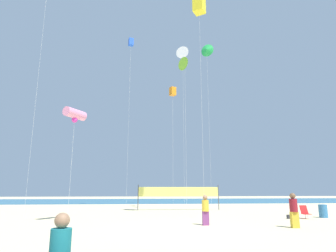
{
  "coord_description": "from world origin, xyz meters",
  "views": [
    {
      "loc": [
        -2.23,
        -15.63,
        2.06
      ],
      "look_at": [
        0.15,
        11.58,
        8.03
      ],
      "focal_mm": 30.54,
      "sensor_mm": 36.0,
      "label": 1
    }
  ],
  "objects": [
    {
      "name": "ground_plane",
      "position": [
        0.0,
        0.0,
        0.0
      ],
      "size": [
        120.0,
        120.0,
        0.0
      ],
      "primitive_type": "plane",
      "color": "beige"
    },
    {
      "name": "ocean_band",
      "position": [
        0.0,
        33.81,
        0.0
      ],
      "size": [
        120.0,
        20.0,
        0.01
      ],
      "primitive_type": "cube",
      "color": "teal",
      "rests_on": "ground"
    },
    {
      "name": "beachgoer_maroon_shirt",
      "position": [
        5.9,
        -0.33,
        0.97
      ],
      "size": [
        0.41,
        0.41,
        1.81
      ],
      "rotation": [
        0.0,
        0.0,
        4.17
      ],
      "color": "gold",
      "rests_on": "ground"
    },
    {
      "name": "beachgoer_mustard_shirt",
      "position": [
        1.39,
        1.14,
        0.9
      ],
      "size": [
        0.39,
        0.39,
        1.69
      ],
      "rotation": [
        0.0,
        0.0,
        3.7
      ],
      "color": "#7A3872",
      "rests_on": "ground"
    },
    {
      "name": "folding_beach_chair",
      "position": [
        9.09,
        4.17,
        0.47
      ],
      "size": [
        0.52,
        0.65,
        0.89
      ],
      "rotation": [
        0.0,
        0.0,
        -0.47
      ],
      "color": "red",
      "rests_on": "ground"
    },
    {
      "name": "trash_barrel",
      "position": [
        10.75,
        4.67,
        0.46
      ],
      "size": [
        0.58,
        0.58,
        0.91
      ],
      "primitive_type": "cylinder",
      "color": "teal",
      "rests_on": "ground"
    },
    {
      "name": "volleyball_net",
      "position": [
        1.3,
        12.79,
        1.63
      ],
      "size": [
        7.97,
        0.1,
        2.4
      ],
      "color": "#4C4C51",
      "rests_on": "ground"
    },
    {
      "name": "beach_handbag",
      "position": [
        7.93,
        4.17,
        0.14
      ],
      "size": [
        0.34,
        0.17,
        0.27
      ],
      "primitive_type": "cube",
      "color": "#2D2D33",
      "rests_on": "ground"
    },
    {
      "name": "kite_green_delta",
      "position": [
        5.44,
        16.55,
        18.91
      ],
      "size": [
        1.54,
        1.18,
        19.74
      ],
      "color": "silver",
      "rests_on": "ground"
    },
    {
      "name": "kite_orange_box",
      "position": [
        0.87,
        13.9,
        12.39
      ],
      "size": [
        0.77,
        0.77,
        12.88
      ],
      "color": "silver",
      "rests_on": "ground"
    },
    {
      "name": "kite_white_delta",
      "position": [
        2.73,
        18.75,
        19.47
      ],
      "size": [
        1.71,
        1.08,
        20.33
      ],
      "color": "silver",
      "rests_on": "ground"
    },
    {
      "name": "kite_blue_box",
      "position": [
        -3.99,
        16.99,
        19.69
      ],
      "size": [
        0.7,
        0.7,
        20.24
      ],
      "color": "silver",
      "rests_on": "ground"
    },
    {
      "name": "kite_lime_delta",
      "position": [
        1.75,
        10.6,
        14.13
      ],
      "size": [
        1.18,
        1.4,
        14.84
      ],
      "color": "silver",
      "rests_on": "ground"
    },
    {
      "name": "kite_pink_tube",
      "position": [
        -6.67,
        2.67,
        6.73
      ],
      "size": [
        1.33,
        1.65,
        7.07
      ],
      "color": "silver",
      "rests_on": "ground"
    },
    {
      "name": "kite_yellow_box",
      "position": [
        2.23,
        5.35,
        17.13
      ],
      "size": [
        1.22,
        1.22,
        17.85
      ],
      "color": "silver",
      "rests_on": "ground"
    }
  ]
}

